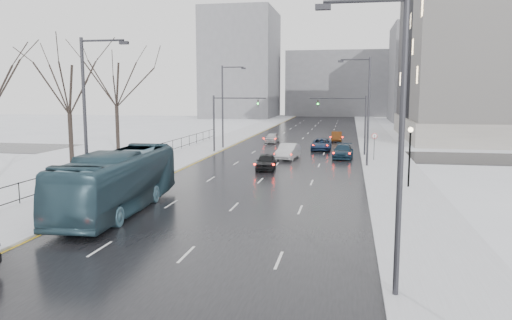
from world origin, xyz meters
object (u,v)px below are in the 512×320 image
Objects in this scene: lamppost_r_mid at (410,148)px; sedan_right_cross at (321,144)px; bus at (118,181)px; sedan_center_far at (272,138)px; mast_signal_right at (355,118)px; sedan_right_near at (288,151)px; sedan_right_distant at (337,136)px; streetlight_r_near at (394,133)px; streetlight_l_near at (88,115)px; no_uturn_sign at (374,139)px; sedan_right_far at (343,151)px; tree_park_e at (118,155)px; sedan_center_near at (266,162)px; streetlight_r_mid at (366,106)px; streetlight_l_far at (224,102)px; mast_signal_left at (223,117)px; tree_park_d at (72,169)px.

lamppost_r_mid is 0.88× the size of sedan_right_cross.
bus reaches higher than sedan_center_far.
sedan_right_near is (-6.73, -4.01, -3.27)m from mast_signal_right.
bus reaches higher than sedan_right_near.
sedan_right_distant is at bearing 98.59° from mast_signal_right.
streetlight_r_near is at bearing -98.06° from lamppost_r_mid.
streetlight_r_near is 2.45× the size of sedan_right_distant.
sedan_right_cross is (11.67, 32.53, -4.90)m from streetlight_l_near.
streetlight_l_near is at bearing -125.89° from no_uturn_sign.
sedan_right_near is at bearing -159.22° from sedan_right_far.
streetlight_l_near is (10.03, -24.00, 5.62)m from tree_park_e.
no_uturn_sign is (17.37, 24.00, -3.32)m from streetlight_l_near.
sedan_center_near is 0.85× the size of sedan_right_near.
mast_signal_right is at bearing 115.11° from no_uturn_sign.
streetlight_r_mid is 2.05× the size of sedan_right_cross.
streetlight_l_far reaches higher than sedan_right_far.
lamppost_r_mid is 0.88× the size of sedan_right_far.
mast_signal_right is at bearing 0.00° from mast_signal_left.
streetlight_l_near is 32.00m from streetlight_l_far.
bus is (11.48, -14.29, 1.80)m from tree_park_d.
mast_signal_right reaches higher than tree_park_d.
sedan_center_near is 7.45m from sedan_right_near.
tree_park_d is 37.19m from sedan_right_distant.
streetlight_r_near is 53.69m from sedan_right_distant.
sedan_center_far is (14.70, 15.67, 0.72)m from tree_park_e.
tree_park_e is at bearing -172.70° from sedan_right_far.
sedan_center_far is at bearing 60.88° from tree_park_d.
streetlight_r_mid is 1.54× the size of mast_signal_right.
sedan_right_distant is at bearing 93.39° from streetlight_r_near.
mast_signal_right is 4.22m from sedan_right_far.
mast_signal_left is 0.51× the size of bus.
tree_park_d reaches higher than sedan_right_distant.
streetlight_l_near is (-16.33, -20.00, 0.00)m from streetlight_r_mid.
sedan_right_distant is (13.17, 11.38, -4.90)m from streetlight_l_far.
tree_park_e reaches higher than sedan_right_near.
sedan_right_cross is (10.83, 4.53, -3.39)m from mast_signal_left.
sedan_right_far is at bearing 93.26° from streetlight_r_near.
tree_park_d is at bearing -138.35° from sedan_right_cross.
bus is at bearing -149.29° from lamppost_r_mid.
streetlight_l_near reaches higher than sedan_center_far.
streetlight_r_mid is 5.30m from no_uturn_sign.
no_uturn_sign is 8.73m from sedan_right_near.
sedan_right_cross is 1.19× the size of sedan_right_distant.
no_uturn_sign reaches higher than sedan_right_cross.
sedan_right_distant is at bearing 40.82° from streetlight_l_far.
streetlight_l_near is at bearing -152.45° from lamppost_r_mid.
lamppost_r_mid is 33.98m from sedan_right_distant.
sedan_right_near is at bearing 28.50° from tree_park_d.
streetlight_r_mid is at bearing -84.00° from mast_signal_right.
bus is at bearing -125.53° from streetlight_r_mid.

